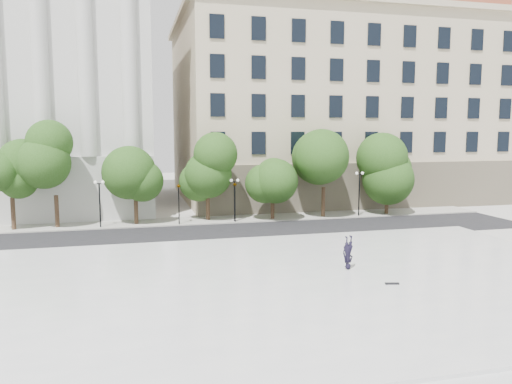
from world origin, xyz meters
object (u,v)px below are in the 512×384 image
traffic_light_east (235,183)px  skateboard (392,284)px  traffic_light_west (179,184)px  person_lying (348,265)px

traffic_light_east → skateboard: (3.82, -21.20, -3.16)m
traffic_light_east → skateboard: traffic_light_east is taller
traffic_light_west → skateboard: size_ratio=5.85×
traffic_light_east → skateboard: 21.77m
traffic_light_west → skateboard: 23.18m
person_lying → skateboard: person_lying is taller
traffic_light_east → person_lying: 18.47m
person_lying → skateboard: 3.34m
traffic_light_west → traffic_light_east: (5.02, 0.00, -0.01)m
traffic_light_west → person_lying: 19.86m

